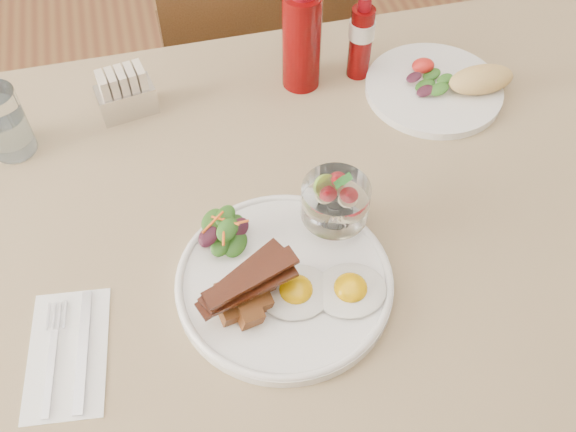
% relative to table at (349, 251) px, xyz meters
% --- Properties ---
extents(table, '(1.33, 0.88, 0.75)m').
position_rel_table_xyz_m(table, '(0.00, 0.00, 0.00)').
color(table, '#56361B').
rests_on(table, ground).
extents(chair_far, '(0.42, 0.42, 0.93)m').
position_rel_table_xyz_m(chair_far, '(0.00, 0.66, -0.14)').
color(chair_far, '#56361B').
rests_on(chair_far, ground).
extents(main_plate, '(0.28, 0.28, 0.02)m').
position_rel_table_xyz_m(main_plate, '(-0.12, -0.09, 0.10)').
color(main_plate, white).
rests_on(main_plate, table).
extents(fried_eggs, '(0.19, 0.13, 0.03)m').
position_rel_table_xyz_m(fried_eggs, '(-0.08, -0.12, 0.11)').
color(fried_eggs, silver).
rests_on(fried_eggs, main_plate).
extents(bacon_potato_pile, '(0.13, 0.09, 0.06)m').
position_rel_table_xyz_m(bacon_potato_pile, '(-0.18, -0.11, 0.13)').
color(bacon_potato_pile, brown).
rests_on(bacon_potato_pile, main_plate).
extents(side_salad, '(0.08, 0.07, 0.04)m').
position_rel_table_xyz_m(side_salad, '(-0.18, -0.01, 0.12)').
color(side_salad, '#234913').
rests_on(side_salad, main_plate).
extents(fruit_cup, '(0.09, 0.09, 0.09)m').
position_rel_table_xyz_m(fruit_cup, '(-0.04, -0.02, 0.15)').
color(fruit_cup, white).
rests_on(fruit_cup, main_plate).
extents(second_plate, '(0.24, 0.22, 0.06)m').
position_rel_table_xyz_m(second_plate, '(0.22, 0.21, 0.10)').
color(second_plate, white).
rests_on(second_plate, table).
extents(ketchup_bottle, '(0.07, 0.07, 0.18)m').
position_rel_table_xyz_m(ketchup_bottle, '(-0.00, 0.29, 0.18)').
color(ketchup_bottle, '#5D0505').
rests_on(ketchup_bottle, table).
extents(hot_sauce_bottle, '(0.06, 0.06, 0.15)m').
position_rel_table_xyz_m(hot_sauce_bottle, '(0.10, 0.29, 0.16)').
color(hot_sauce_bottle, '#5D0505').
rests_on(hot_sauce_bottle, table).
extents(sugar_caddy, '(0.10, 0.06, 0.08)m').
position_rel_table_xyz_m(sugar_caddy, '(-0.29, 0.29, 0.12)').
color(sugar_caddy, silver).
rests_on(sugar_caddy, table).
extents(water_glass, '(0.06, 0.06, 0.11)m').
position_rel_table_xyz_m(water_glass, '(-0.46, 0.25, 0.14)').
color(water_glass, white).
rests_on(water_glass, table).
extents(napkin_cutlery, '(0.11, 0.18, 0.01)m').
position_rel_table_xyz_m(napkin_cutlery, '(-0.40, -0.12, 0.09)').
color(napkin_cutlery, white).
rests_on(napkin_cutlery, table).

